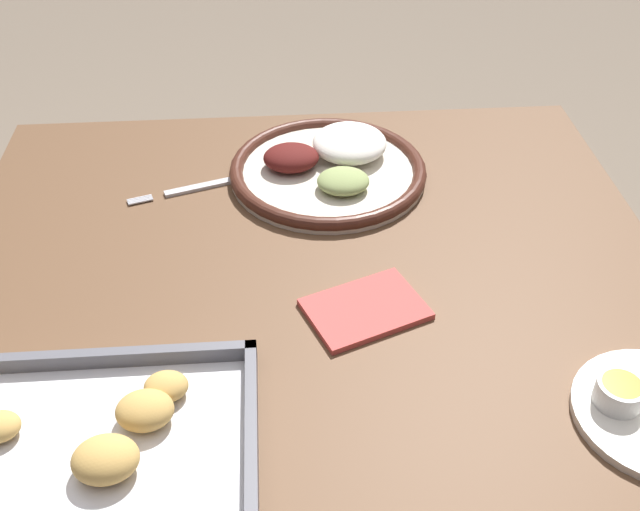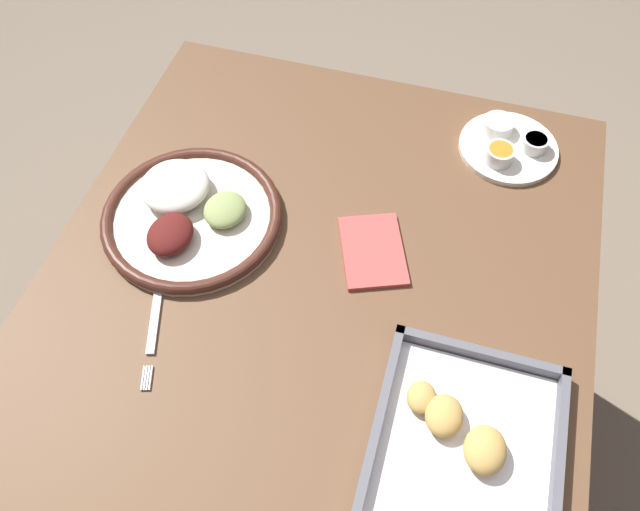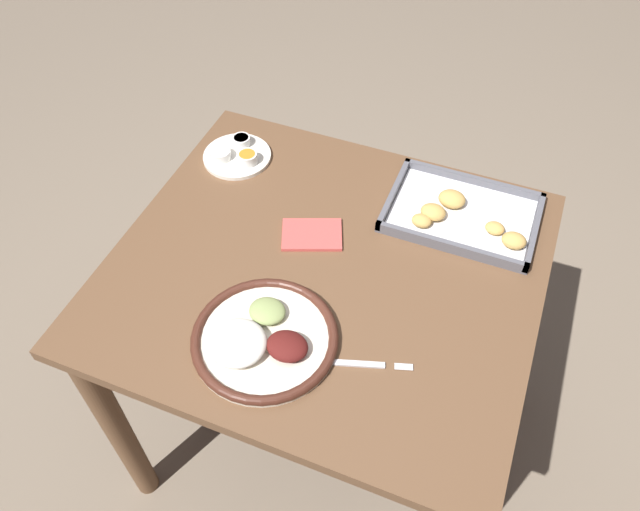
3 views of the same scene
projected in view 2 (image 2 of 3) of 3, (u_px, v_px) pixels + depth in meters
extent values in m
plane|color=#7A6B59|center=(319.00, 433.00, 1.58)|extent=(8.00, 8.00, 0.00)
cube|color=brown|center=(318.00, 278.00, 0.95)|extent=(0.90, 0.82, 0.03)
cylinder|color=brown|center=(224.00, 192.00, 1.54)|extent=(0.06, 0.06, 0.74)
cylinder|color=brown|center=(517.00, 259.00, 1.43)|extent=(0.06, 0.06, 0.74)
cylinder|color=beige|center=(193.00, 218.00, 0.99)|extent=(0.28, 0.28, 0.01)
torus|color=#472319|center=(192.00, 216.00, 0.99)|extent=(0.29, 0.29, 0.02)
ellipsoid|color=white|center=(175.00, 186.00, 1.00)|extent=(0.11, 0.11, 0.04)
ellipsoid|color=#511614|center=(170.00, 234.00, 0.95)|extent=(0.08, 0.07, 0.03)
ellipsoid|color=#8C9E5B|center=(225.00, 210.00, 0.98)|extent=(0.07, 0.07, 0.03)
cube|color=silver|center=(156.00, 308.00, 0.91)|extent=(0.14, 0.06, 0.00)
cylinder|color=silver|center=(143.00, 378.00, 0.85)|extent=(0.03, 0.01, 0.00)
cylinder|color=silver|center=(145.00, 378.00, 0.85)|extent=(0.03, 0.01, 0.00)
cylinder|color=silver|center=(148.00, 378.00, 0.85)|extent=(0.03, 0.01, 0.00)
cylinder|color=silver|center=(151.00, 378.00, 0.85)|extent=(0.03, 0.01, 0.00)
cylinder|color=white|center=(508.00, 148.00, 1.08)|extent=(0.17, 0.17, 0.01)
cylinder|color=silver|center=(499.00, 154.00, 1.04)|extent=(0.05, 0.05, 0.03)
cylinder|color=#C67F23|center=(501.00, 150.00, 1.04)|extent=(0.04, 0.04, 0.01)
cylinder|color=silver|center=(535.00, 143.00, 1.06)|extent=(0.05, 0.05, 0.02)
cylinder|color=#B22819|center=(536.00, 140.00, 1.05)|extent=(0.04, 0.04, 0.01)
cylinder|color=silver|center=(498.00, 125.00, 1.08)|extent=(0.05, 0.05, 0.02)
cylinder|color=#593319|center=(499.00, 122.00, 1.08)|extent=(0.04, 0.04, 0.01)
cube|color=#595960|center=(460.00, 474.00, 0.77)|extent=(0.34, 0.24, 0.01)
cube|color=silver|center=(460.00, 473.00, 0.77)|extent=(0.31, 0.22, 0.00)
cube|color=#595960|center=(372.00, 445.00, 0.78)|extent=(0.34, 0.01, 0.02)
cube|color=#595960|center=(555.00, 498.00, 0.75)|extent=(0.34, 0.01, 0.02)
cube|color=#595960|center=(481.00, 353.00, 0.85)|extent=(0.01, 0.24, 0.02)
ellipsoid|color=tan|center=(485.00, 450.00, 0.77)|extent=(0.06, 0.05, 0.03)
ellipsoid|color=tan|center=(444.00, 416.00, 0.79)|extent=(0.06, 0.05, 0.03)
ellipsoid|color=tan|center=(421.00, 397.00, 0.81)|extent=(0.05, 0.04, 0.02)
cube|color=#CC4C47|center=(373.00, 251.00, 0.96)|extent=(0.16, 0.14, 0.01)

